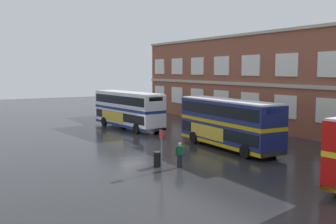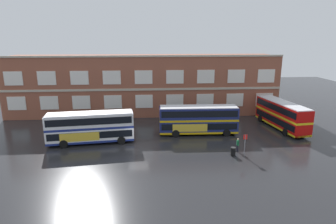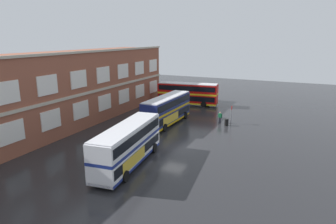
# 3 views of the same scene
# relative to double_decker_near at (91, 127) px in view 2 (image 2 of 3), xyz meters

# --- Properties ---
(ground_plane) EXTENTS (120.00, 120.00, 0.00)m
(ground_plane) POSITION_rel_double_decker_near_xyz_m (6.18, -0.28, -2.15)
(ground_plane) COLOR #232326
(brick_terminal_building) EXTENTS (47.15, 8.19, 10.60)m
(brick_terminal_building) POSITION_rel_double_decker_near_xyz_m (6.87, 15.70, 3.01)
(brick_terminal_building) COLOR brown
(brick_terminal_building) RESTS_ON ground
(double_decker_near) EXTENTS (11.22, 3.84, 4.07)m
(double_decker_near) POSITION_rel_double_decker_near_xyz_m (0.00, 0.00, 0.00)
(double_decker_near) COLOR silver
(double_decker_near) RESTS_ON ground
(double_decker_middle) EXTENTS (11.06, 3.06, 4.07)m
(double_decker_middle) POSITION_rel_double_decker_near_xyz_m (14.60, 2.56, 0.00)
(double_decker_middle) COLOR navy
(double_decker_middle) RESTS_ON ground
(double_decker_far) EXTENTS (3.91, 11.23, 4.07)m
(double_decker_far) POSITION_rel_double_decker_near_xyz_m (27.68, 4.38, 0.00)
(double_decker_far) COLOR red
(double_decker_far) RESTS_ON ground
(waiting_passenger) EXTENTS (0.28, 0.64, 1.70)m
(waiting_passenger) POSITION_rel_double_decker_near_xyz_m (18.24, -4.38, -1.22)
(waiting_passenger) COLOR black
(waiting_passenger) RESTS_ON ground
(bus_stand_flag) EXTENTS (0.44, 0.10, 2.70)m
(bus_stand_flag) POSITION_rel_double_decker_near_xyz_m (18.56, -5.95, -0.51)
(bus_stand_flag) COLOR slate
(bus_stand_flag) RESTS_ON ground
(station_litter_bin) EXTENTS (0.60, 0.60, 1.03)m
(station_litter_bin) POSITION_rel_double_decker_near_xyz_m (17.35, -5.57, -1.63)
(station_litter_bin) COLOR black
(station_litter_bin) RESTS_ON ground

